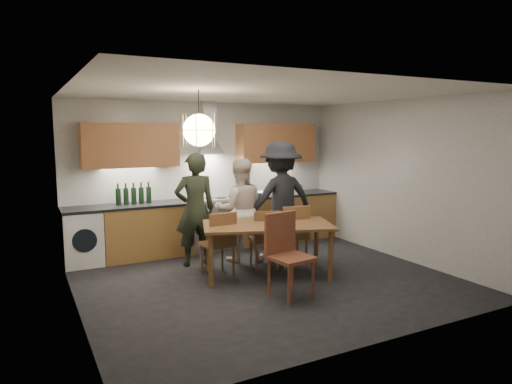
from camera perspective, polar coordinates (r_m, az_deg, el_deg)
name	(u,v)px	position (r m, az deg, el deg)	size (l,w,h in m)	color
ground	(265,279)	(6.60, 1.17, -10.83)	(5.00, 5.00, 0.00)	black
room_shell	(266,159)	(6.27, 1.21, 4.13)	(5.02, 4.52, 2.61)	silver
counter_run	(214,223)	(8.20, -5.27, -3.94)	(5.00, 0.62, 0.90)	#B78546
range_stove	(213,224)	(8.19, -5.40, -4.02)	(0.90, 0.60, 0.92)	silver
wall_fixtures	(209,143)	(8.13, -5.85, 6.06)	(4.30, 0.54, 1.10)	#BE7B49
pendant_lamp	(199,130)	(5.75, -7.13, 7.68)	(0.43, 0.43, 0.70)	black
dining_table	(268,230)	(6.57, 1.45, -4.76)	(2.02, 1.47, 0.77)	brown
chair_back_left	(220,240)	(6.61, -4.54, -5.95)	(0.46, 0.46, 0.94)	brown
chair_back_mid	(266,235)	(6.94, 1.20, -5.44)	(0.49, 0.49, 0.91)	brown
chair_back_right	(294,232)	(7.04, 4.74, -4.99)	(0.51, 0.51, 0.97)	brown
chair_front	(286,249)	(5.82, 3.78, -7.12)	(0.55, 0.55, 1.06)	brown
person_left	(195,209)	(7.14, -7.62, -2.18)	(0.64, 0.42, 1.76)	black
person_mid	(240,210)	(7.36, -2.04, -2.24)	(0.81, 0.63, 1.66)	beige
person_right	(280,199)	(7.62, 3.08, -0.90)	(1.24, 0.71, 1.92)	black
mixing_bowl	(262,194)	(8.45, 0.70, -0.21)	(0.31, 0.31, 0.08)	silver
stock_pot	(298,189)	(8.99, 5.29, 0.41)	(0.18, 0.18, 0.13)	#A7A7AA
wine_bottles	(134,194)	(7.72, -15.05, -0.19)	(0.58, 0.08, 0.35)	black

